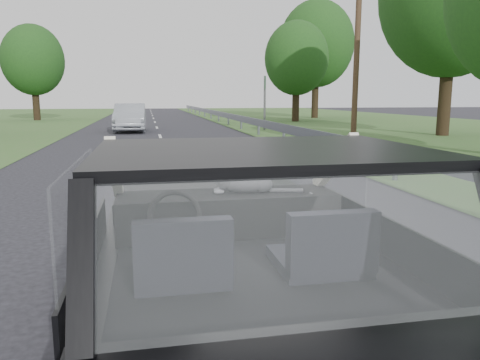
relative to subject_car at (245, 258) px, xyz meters
name	(u,v)px	position (x,y,z in m)	size (l,w,h in m)	color
subject_car	(245,258)	(0.00, 0.00, 0.00)	(1.80, 4.00, 1.45)	black
dashboard	(227,213)	(0.00, 0.62, 0.12)	(1.58, 0.45, 0.30)	black
driver_seat	(182,253)	(-0.40, -0.29, 0.16)	(0.50, 0.72, 0.42)	black
passenger_seat	(325,244)	(0.40, -0.29, 0.16)	(0.50, 0.72, 0.42)	black
steering_wheel	(175,217)	(-0.40, 0.33, 0.20)	(0.36, 0.36, 0.04)	black
cat	(246,183)	(0.14, 0.62, 0.35)	(0.51, 0.16, 0.23)	#94939F
guardrail	(320,137)	(4.30, 10.00, -0.15)	(0.05, 90.00, 0.32)	slate
other_car	(130,117)	(-1.35, 21.43, -0.03)	(1.66, 4.21, 1.39)	#9BA0AA
highway_sign	(265,103)	(5.45, 20.99, 0.65)	(0.11, 1.10, 2.75)	#144C21
utility_pole	(357,48)	(7.99, 15.76, 2.93)	(0.24, 0.24, 7.31)	#4D3824
tree_1	(450,28)	(12.38, 16.05, 3.91)	(6.12, 6.12, 9.27)	#1C4217
tree_2	(296,73)	(9.71, 28.97, 2.60)	(4.39, 4.39, 6.66)	#1C4217
tree_3	(316,61)	(13.05, 34.20, 3.82)	(5.99, 5.99, 9.08)	#1C4217
tree_6	(34,74)	(-8.49, 34.43, 2.62)	(4.41, 4.41, 6.69)	#1C4217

